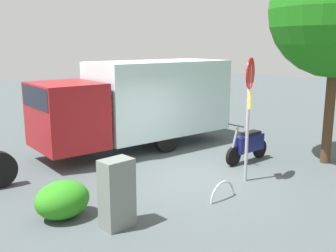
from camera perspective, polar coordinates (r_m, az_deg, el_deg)
ground_plane at (r=10.40m, az=4.06°, el=-7.43°), size 60.00×60.00×0.00m
box_truck_near at (r=12.81m, az=-4.79°, el=3.65°), size 8.51×2.75×2.87m
motorcycle at (r=11.80m, az=11.63°, el=-2.64°), size 1.81×0.55×1.20m
stop_sign at (r=9.79m, az=11.74°, el=3.69°), size 0.71×0.33×3.12m
utility_cabinet at (r=7.56m, az=-7.48°, el=-9.74°), size 0.62×0.43×1.34m
bike_rack_hoop at (r=9.08m, az=7.95°, el=-10.49°), size 0.85×0.08×0.85m
shrub_near_sign at (r=8.24m, az=-15.16°, el=-10.35°), size 1.12×0.91×0.76m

